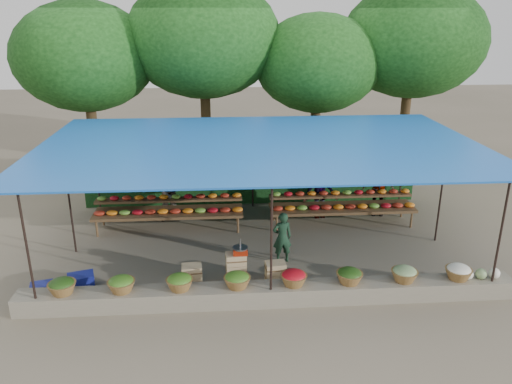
{
  "coord_description": "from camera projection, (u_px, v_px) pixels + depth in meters",
  "views": [
    {
      "loc": [
        -0.96,
        -11.98,
        5.86
      ],
      "look_at": [
        -0.09,
        0.2,
        1.46
      ],
      "focal_mm": 35.0,
      "sensor_mm": 36.0,
      "label": 1
    }
  ],
  "objects": [
    {
      "name": "customer_right",
      "position": [
        378.0,
        189.0,
        15.11
      ],
      "size": [
        0.99,
        0.51,
        1.61
      ],
      "primitive_type": "imported",
      "rotation": [
        0.0,
        0.0,
        -0.13
      ],
      "color": "slate",
      "rests_on": "ground"
    },
    {
      "name": "stall_canopy",
      "position": [
        260.0,
        148.0,
        12.45
      ],
      "size": [
        10.8,
        6.6,
        2.82
      ],
      "color": "black",
      "rests_on": "ground"
    },
    {
      "name": "fruit_table_right",
      "position": [
        342.0,
        204.0,
        14.52
      ],
      "size": [
        4.21,
        0.95,
        0.93
      ],
      "color": "#4F331F",
      "rests_on": "ground"
    },
    {
      "name": "stone_curb",
      "position": [
        270.0,
        294.0,
        10.64
      ],
      "size": [
        10.6,
        0.55,
        0.4
      ],
      "primitive_type": "cube",
      "color": "#716A5A",
      "rests_on": "ground"
    },
    {
      "name": "customer_left",
      "position": [
        172.0,
        193.0,
        14.71
      ],
      "size": [
        1.02,
        0.93,
        1.71
      ],
      "primitive_type": "imported",
      "rotation": [
        0.0,
        0.0,
        0.43
      ],
      "color": "slate",
      "rests_on": "ground"
    },
    {
      "name": "netting_backdrop",
      "position": [
        252.0,
        167.0,
        15.82
      ],
      "size": [
        10.6,
        0.06,
        2.5
      ],
      "primitive_type": "cube",
      "color": "#1A4A1E",
      "rests_on": "ground"
    },
    {
      "name": "crate_counter",
      "position": [
        235.0,
        272.0,
        11.32
      ],
      "size": [
        2.37,
        0.37,
        0.77
      ],
      "color": "tan",
      "rests_on": "ground"
    },
    {
      "name": "ground",
      "position": [
        260.0,
        246.0,
        13.29
      ],
      "size": [
        60.0,
        60.0,
        0.0
      ],
      "primitive_type": "plane",
      "color": "#665E4B",
      "rests_on": "ground"
    },
    {
      "name": "customer_mid",
      "position": [
        320.0,
        191.0,
        14.87
      ],
      "size": [
        1.16,
        0.78,
        1.67
      ],
      "primitive_type": "imported",
      "rotation": [
        0.0,
        0.0,
        0.16
      ],
      "color": "slate",
      "rests_on": "ground"
    },
    {
      "name": "vendor_seated",
      "position": [
        282.0,
        237.0,
        12.25
      ],
      "size": [
        0.51,
        0.37,
        1.31
      ],
      "primitive_type": "imported",
      "rotation": [
        0.0,
        0.0,
        3.26
      ],
      "color": "#183623",
      "rests_on": "ground"
    },
    {
      "name": "produce_baskets",
      "position": [
        266.0,
        279.0,
        10.51
      ],
      "size": [
        8.98,
        0.58,
        0.34
      ],
      "color": "brown",
      "rests_on": "stone_curb"
    },
    {
      "name": "blue_crate_front",
      "position": [
        42.0,
        289.0,
        10.93
      ],
      "size": [
        0.54,
        0.45,
        0.28
      ],
      "primitive_type": "cube",
      "rotation": [
        0.0,
        0.0,
        0.25
      ],
      "color": "navy",
      "rests_on": "ground"
    },
    {
      "name": "fruit_table_left",
      "position": [
        169.0,
        208.0,
        14.19
      ],
      "size": [
        4.21,
        0.95,
        0.93
      ],
      "color": "#4F331F",
      "rests_on": "ground"
    },
    {
      "name": "tree_row",
      "position": [
        261.0,
        48.0,
        17.44
      ],
      "size": [
        16.51,
        5.5,
        7.12
      ],
      "color": "#342513",
      "rests_on": "ground"
    },
    {
      "name": "blue_crate_back",
      "position": [
        81.0,
        281.0,
        11.2
      ],
      "size": [
        0.65,
        0.55,
        0.34
      ],
      "primitive_type": "cube",
      "rotation": [
        0.0,
        0.0,
        0.29
      ],
      "color": "navy",
      "rests_on": "ground"
    },
    {
      "name": "weighing_scale",
      "position": [
        240.0,
        250.0,
        11.14
      ],
      "size": [
        0.34,
        0.34,
        0.36
      ],
      "color": "#A9240D",
      "rests_on": "crate_counter"
    }
  ]
}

